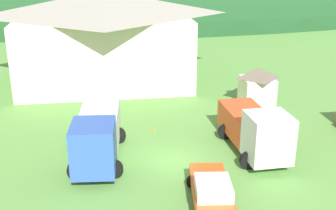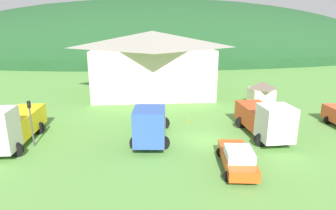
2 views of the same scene
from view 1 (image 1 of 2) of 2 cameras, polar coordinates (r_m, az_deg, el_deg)
The scene contains 9 objects.
ground_plane at distance 26.94m, azimuth 0.64°, elevation -7.38°, with size 200.00×200.00×0.00m, color #5B9342.
forested_hill_backdrop at distance 91.99m, azimuth -6.13°, elevation 12.11°, with size 142.59×60.00×33.41m, color #1E4723.
depot_building at distance 42.23m, azimuth -8.35°, elevation 8.94°, with size 16.74×12.75×8.64m.
play_shed_cream at distance 36.35m, azimuth 11.58°, elevation 2.40°, with size 2.70×2.70×3.22m.
box_truck_blue at distance 26.62m, azimuth -9.20°, elevation -3.80°, with size 3.57×8.06×3.32m.
heavy_rig_white at distance 27.77m, azimuth 11.36°, elevation -3.12°, with size 3.39×7.32×3.33m.
service_pickup_orange at distance 22.34m, azimuth 5.74°, elevation -11.25°, with size 2.72×5.38×1.66m.
traffic_cone_near_pickup at distance 25.27m, azimuth 5.33°, elevation -9.44°, with size 0.36×0.36×0.54m, color orange.
traffic_cone_mid_row at distance 31.17m, azimuth -1.88°, elevation -3.44°, with size 0.36×0.36×0.60m, color orange.
Camera 1 is at (-3.81, -23.63, 12.36)m, focal length 46.60 mm.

